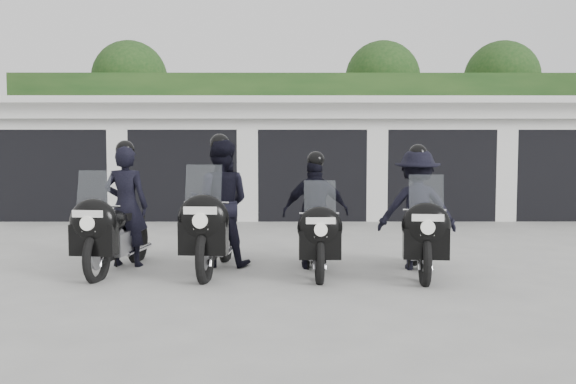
{
  "coord_description": "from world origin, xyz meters",
  "views": [
    {
      "loc": [
        -0.63,
        -9.11,
        1.73
      ],
      "look_at": [
        -0.6,
        0.58,
        1.05
      ],
      "focal_mm": 38.0,
      "sensor_mm": 36.0,
      "label": 1
    }
  ],
  "objects_px": {
    "police_bike_a": "(118,217)",
    "police_bike_c": "(316,219)",
    "police_bike_b": "(218,210)",
    "police_bike_d": "(418,216)"
  },
  "relations": [
    {
      "from": "police_bike_c",
      "to": "police_bike_b",
      "type": "bearing_deg",
      "value": 172.66
    },
    {
      "from": "police_bike_a",
      "to": "police_bike_c",
      "type": "bearing_deg",
      "value": 5.64
    },
    {
      "from": "police_bike_a",
      "to": "police_bike_b",
      "type": "bearing_deg",
      "value": 11.43
    },
    {
      "from": "police_bike_b",
      "to": "police_bike_d",
      "type": "height_order",
      "value": "police_bike_b"
    },
    {
      "from": "police_bike_b",
      "to": "police_bike_a",
      "type": "bearing_deg",
      "value": -171.1
    },
    {
      "from": "police_bike_b",
      "to": "police_bike_d",
      "type": "relative_size",
      "value": 1.09
    },
    {
      "from": "police_bike_a",
      "to": "police_bike_d",
      "type": "bearing_deg",
      "value": 5.43
    },
    {
      "from": "police_bike_d",
      "to": "police_bike_b",
      "type": "bearing_deg",
      "value": -178.36
    },
    {
      "from": "police_bike_b",
      "to": "police_bike_c",
      "type": "height_order",
      "value": "police_bike_b"
    },
    {
      "from": "police_bike_a",
      "to": "police_bike_c",
      "type": "relative_size",
      "value": 1.09
    }
  ]
}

